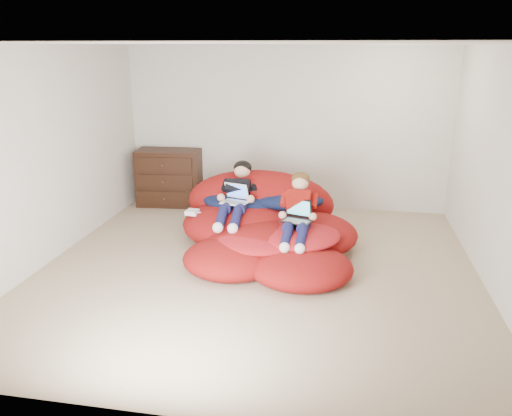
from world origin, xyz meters
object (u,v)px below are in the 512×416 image
at_px(younger_boy, 298,209).
at_px(laptop_black, 297,215).
at_px(beanbag_pile, 265,225).
at_px(dresser, 169,177).
at_px(laptop_white, 235,197).
at_px(older_boy, 237,193).

xyz_separation_m(younger_boy, laptop_black, (0.00, -0.05, -0.07)).
bearing_deg(beanbag_pile, dresser, 140.59).
height_order(younger_boy, laptop_white, younger_boy).
bearing_deg(laptop_white, laptop_black, -24.66).
bearing_deg(dresser, older_boy, -43.52).
distance_m(beanbag_pile, laptop_white, 0.52).
height_order(older_boy, younger_boy, younger_boy).
bearing_deg(older_boy, younger_boy, -28.82).
xyz_separation_m(younger_boy, laptop_white, (-0.84, 0.34, -0.00)).
relative_size(dresser, younger_boy, 1.05).
bearing_deg(laptop_black, laptop_white, 155.34).
height_order(dresser, younger_boy, younger_boy).
relative_size(younger_boy, laptop_black, 2.53).
relative_size(laptop_white, laptop_black, 0.97).
bearing_deg(beanbag_pile, laptop_black, -39.55).
xyz_separation_m(older_boy, younger_boy, (0.84, -0.46, -0.02)).
relative_size(older_boy, laptop_white, 3.24).
relative_size(older_boy, laptop_black, 3.13).
height_order(laptop_white, laptop_black, laptop_white).
bearing_deg(younger_boy, laptop_black, -90.00).
xyz_separation_m(dresser, older_boy, (1.42, -1.35, 0.20)).
distance_m(laptop_white, laptop_black, 0.92).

